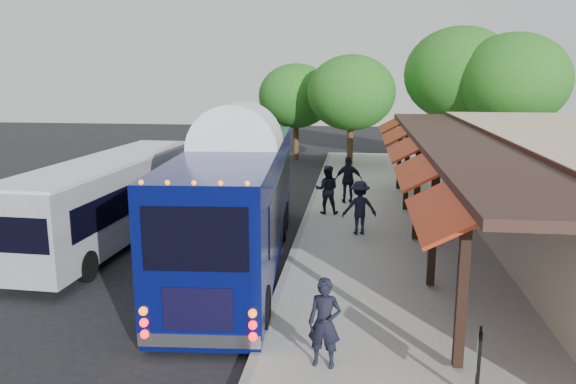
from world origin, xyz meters
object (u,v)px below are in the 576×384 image
at_px(ped_a, 325,323).
at_px(sign_board, 479,356).
at_px(city_bus, 111,196).
at_px(ped_b, 327,189).
at_px(ped_d, 360,208).
at_px(coach_bus, 238,196).
at_px(ped_c, 348,180).

relative_size(ped_a, sign_board, 1.38).
bearing_deg(sign_board, ped_a, 173.46).
relative_size(city_bus, sign_board, 8.46).
height_order(city_bus, ped_b, city_bus).
xyz_separation_m(city_bus, ped_d, (8.00, 1.33, -0.46)).
relative_size(ped_b, sign_board, 1.53).
bearing_deg(city_bus, coach_bus, -16.95).
bearing_deg(sign_board, ped_b, 116.44).
height_order(city_bus, sign_board, city_bus).
distance_m(ped_a, sign_board, 2.67).
bearing_deg(coach_bus, ped_d, 35.83).
bearing_deg(sign_board, city_bus, 152.21).
height_order(city_bus, ped_d, city_bus).
bearing_deg(ped_a, ped_c, 98.16).
distance_m(ped_b, sign_board, 12.68).
xyz_separation_m(ped_d, sign_board, (1.91, -9.61, -0.08)).
relative_size(ped_c, ped_d, 1.07).
xyz_separation_m(coach_bus, ped_d, (3.46, 2.91, -0.92)).
bearing_deg(ped_d, sign_board, 88.34).
relative_size(coach_bus, ped_a, 6.94).
bearing_deg(sign_board, ped_c, 111.59).
relative_size(ped_b, ped_c, 0.96).
xyz_separation_m(city_bus, sign_board, (9.90, -8.28, -0.54)).
distance_m(coach_bus, city_bus, 4.83).
height_order(city_bus, ped_c, city_bus).
relative_size(ped_d, sign_board, 1.49).
xyz_separation_m(ped_a, ped_b, (-0.60, 11.43, 0.09)).
xyz_separation_m(city_bus, ped_a, (7.37, -7.43, -0.52)).
bearing_deg(coach_bus, ped_a, -68.43).
bearing_deg(sign_board, ped_d, 113.34).
xyz_separation_m(ped_b, sign_board, (3.14, -12.29, -0.11)).
relative_size(city_bus, ped_b, 5.51).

